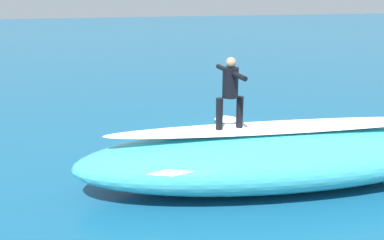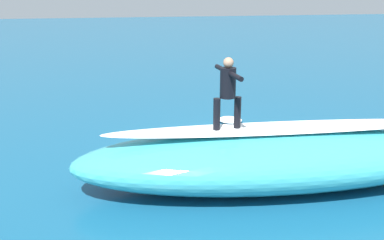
% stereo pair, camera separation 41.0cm
% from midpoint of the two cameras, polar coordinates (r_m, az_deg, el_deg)
% --- Properties ---
extents(ground_plane, '(120.00, 120.00, 0.00)m').
position_cam_midpoint_polar(ground_plane, '(13.47, 6.28, -3.71)').
color(ground_plane, '#145175').
extents(wave_crest, '(10.15, 3.49, 1.45)m').
position_cam_midpoint_polar(wave_crest, '(10.99, 12.12, -4.83)').
color(wave_crest, teal).
rests_on(wave_crest, ground_plane).
extents(wave_foam_lip, '(8.54, 1.53, 0.08)m').
position_cam_midpoint_polar(wave_foam_lip, '(10.74, 12.37, -1.03)').
color(wave_foam_lip, white).
rests_on(wave_foam_lip, wave_crest).
extents(surfboard_riding, '(2.20, 0.68, 0.06)m').
position_cam_midpoint_polar(surfboard_riding, '(10.38, 5.69, -1.39)').
color(surfboard_riding, '#EAE5C6').
rests_on(surfboard_riding, wave_crest).
extents(surfer_riding, '(0.68, 1.62, 1.71)m').
position_cam_midpoint_polar(surfer_riding, '(10.10, 5.85, 4.13)').
color(surfer_riding, black).
rests_on(surfer_riding, surfboard_riding).
extents(surfboard_paddling, '(2.47, 0.98, 0.10)m').
position_cam_midpoint_polar(surfboard_paddling, '(13.97, -2.54, -2.65)').
color(surfboard_paddling, '#EAE5C6').
rests_on(surfboard_paddling, ground_plane).
extents(surfer_paddling, '(1.73, 0.60, 0.31)m').
position_cam_midpoint_polar(surfer_paddling, '(13.95, -2.04, -1.87)').
color(surfer_paddling, black).
rests_on(surfer_paddling, surfboard_paddling).
extents(foam_patch_near, '(1.20, 1.20, 0.16)m').
position_cam_midpoint_polar(foam_patch_near, '(16.04, 5.73, 0.02)').
color(foam_patch_near, white).
rests_on(foam_patch_near, ground_plane).
extents(foam_patch_mid, '(1.17, 1.21, 0.17)m').
position_cam_midpoint_polar(foam_patch_mid, '(13.53, 23.43, -4.62)').
color(foam_patch_mid, white).
rests_on(foam_patch_mid, ground_plane).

